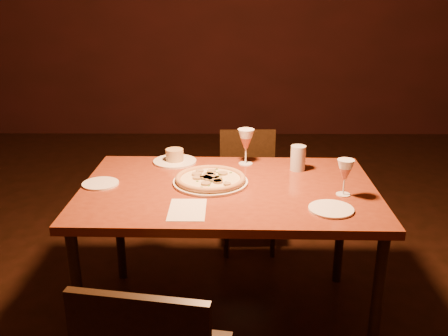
{
  "coord_description": "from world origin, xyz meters",
  "views": [
    {
      "loc": [
        -0.07,
        -2.33,
        1.64
      ],
      "look_at": [
        -0.08,
        -0.06,
        0.83
      ],
      "focal_mm": 40.0,
      "sensor_mm": 36.0,
      "label": 1
    }
  ],
  "objects": [
    {
      "name": "floor",
      "position": [
        0.0,
        0.0,
        0.0
      ],
      "size": [
        7.0,
        7.0,
        0.0
      ],
      "primitive_type": "plane",
      "color": "black",
      "rests_on": "ground"
    },
    {
      "name": "menu_card",
      "position": [
        -0.24,
        -0.38,
        0.75
      ],
      "size": [
        0.16,
        0.23,
        0.0
      ],
      "primitive_type": "cube",
      "rotation": [
        0.0,
        0.0,
        -0.0
      ],
      "color": "silver",
      "rests_on": "dining_table"
    },
    {
      "name": "side_plate_left",
      "position": [
        -0.68,
        -0.09,
        0.76
      ],
      "size": [
        0.18,
        0.18,
        0.01
      ],
      "primitive_type": "cylinder",
      "color": "white",
      "rests_on": "dining_table"
    },
    {
      "name": "water_tumbler",
      "position": [
        0.3,
        0.13,
        0.82
      ],
      "size": [
        0.08,
        0.08,
        0.13
      ],
      "primitive_type": "cylinder",
      "color": "silver",
      "rests_on": "dining_table"
    },
    {
      "name": "ramekin_saucer",
      "position": [
        -0.36,
        0.25,
        0.78
      ],
      "size": [
        0.23,
        0.23,
        0.07
      ],
      "color": "white",
      "rests_on": "dining_table"
    },
    {
      "name": "back_wall",
      "position": [
        0.0,
        3.5,
        1.5
      ],
      "size": [
        6.0,
        0.04,
        3.0
      ],
      "primitive_type": "cube",
      "color": "#351111",
      "rests_on": "floor"
    },
    {
      "name": "wine_glass_far",
      "position": [
        0.03,
        0.22,
        0.85
      ],
      "size": [
        0.09,
        0.09,
        0.19
      ],
      "primitive_type": null,
      "color": "#BA644D",
      "rests_on": "dining_table"
    },
    {
      "name": "side_plate_near",
      "position": [
        0.38,
        -0.38,
        0.76
      ],
      "size": [
        0.19,
        0.19,
        0.01
      ],
      "primitive_type": "cylinder",
      "color": "white",
      "rests_on": "dining_table"
    },
    {
      "name": "wine_glass_right",
      "position": [
        0.46,
        -0.21,
        0.84
      ],
      "size": [
        0.08,
        0.08,
        0.17
      ],
      "primitive_type": null,
      "color": "#BA644D",
      "rests_on": "dining_table"
    },
    {
      "name": "chair_far",
      "position": [
        0.07,
        0.75,
        0.43
      ],
      "size": [
        0.38,
        0.38,
        0.77
      ],
      "rotation": [
        0.0,
        0.0,
        0.03
      ],
      "color": "black",
      "rests_on": "floor"
    },
    {
      "name": "pizza_plate",
      "position": [
        -0.15,
        -0.07,
        0.77
      ],
      "size": [
        0.36,
        0.36,
        0.04
      ],
      "color": "white",
      "rests_on": "dining_table"
    },
    {
      "name": "dining_table",
      "position": [
        -0.06,
        -0.11,
        0.69
      ],
      "size": [
        1.42,
        0.93,
        0.75
      ],
      "rotation": [
        0.0,
        0.0,
        -0.02
      ],
      "color": "brown",
      "rests_on": "floor"
    }
  ]
}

